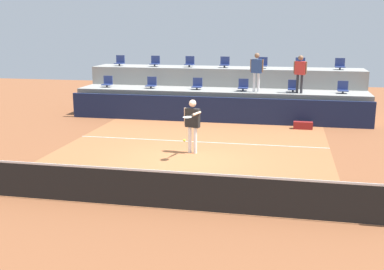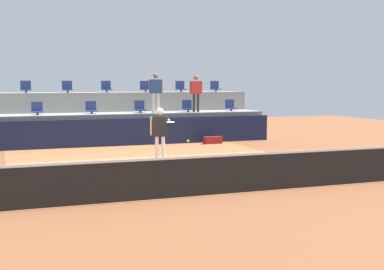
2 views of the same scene
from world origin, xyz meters
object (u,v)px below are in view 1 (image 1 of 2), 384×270
Objects in this scene: stadium_chair_upper_mid_right at (263,64)px; tennis_player at (192,121)px; equipment_bag at (303,125)px; stadium_chair_lower_right at (293,87)px; stadium_chair_lower_left at (151,83)px; stadium_chair_upper_far_right at (340,65)px; stadium_chair_lower_far_left at (107,82)px; stadium_chair_upper_mid_left at (190,63)px; stadium_chair_lower_mid_left at (197,85)px; spectator_in_grey at (300,71)px; stadium_chair_lower_mid_right at (243,86)px; spectator_in_white at (257,69)px; stadium_chair_upper_center at (225,63)px; stadium_chair_upper_left at (155,62)px; tennis_ball at (184,140)px; stadium_chair_lower_far_right at (343,88)px; stadium_chair_upper_right at (300,64)px; stadium_chair_upper_far_left at (120,61)px.

tennis_player is at bearing -102.07° from stadium_chair_upper_mid_right.
stadium_chair_lower_right is at bearing 103.64° from equipment_bag.
stadium_chair_upper_far_right reaches higher than stadium_chair_lower_left.
stadium_chair_upper_mid_right reaches higher than equipment_bag.
tennis_player is (-1.75, -8.16, -1.23)m from stadium_chair_upper_mid_right.
stadium_chair_lower_far_left is at bearing 180.00° from stadium_chair_lower_right.
stadium_chair_upper_far_right reaches higher than tennis_player.
equipment_bag is at bearing -33.87° from stadium_chair_upper_mid_left.
stadium_chair_lower_mid_left is 4.59m from spectator_in_grey.
stadium_chair_lower_mid_right is 0.68× the size of equipment_bag.
spectator_in_white is at bearing -166.29° from stadium_chair_lower_right.
stadium_chair_upper_center is 1.81m from stadium_chair_upper_mid_right.
stadium_chair_upper_left is 5.61m from spectator_in_white.
spectator_in_white is (-0.13, -2.18, -0.05)m from stadium_chair_upper_mid_right.
spectator_in_white is (5.17, -2.18, -0.05)m from stadium_chair_upper_left.
stadium_chair_lower_left is 0.31× the size of spectator_in_white.
stadium_chair_upper_left and stadium_chair_upper_mid_left have the same top height.
stadium_chair_upper_mid_right is at bearing 0.00° from stadium_chair_upper_center.
stadium_chair_lower_left reaches higher than tennis_player.
stadium_chair_upper_mid_right is at bearing 180.00° from stadium_chair_upper_far_right.
stadium_chair_upper_mid_left is at bearing 160.15° from stadium_chair_lower_right.
spectator_in_white reaches higher than spectator_in_grey.
stadium_chair_lower_mid_left is 1.00× the size of stadium_chair_upper_center.
tennis_player is 2.05m from tennis_ball.
stadium_chair_lower_mid_left is at bearing -119.02° from stadium_chair_upper_center.
spectator_in_grey reaches higher than stadium_chair_lower_left.
stadium_chair_upper_mid_right reaches higher than stadium_chair_lower_far_right.
stadium_chair_lower_mid_right is 1.00× the size of stadium_chair_upper_mid_right.
stadium_chair_upper_left is at bearing 180.00° from stadium_chair_upper_center.
spectator_in_white is at bearing -32.80° from stadium_chair_lower_mid_right.
stadium_chair_upper_right reaches higher than stadium_chair_lower_right.
spectator_in_white reaches higher than tennis_player.
spectator_in_grey is (3.51, -2.18, -0.10)m from stadium_chair_upper_center.
stadium_chair_upper_mid_left is 1.00× the size of stadium_chair_upper_far_right.
stadium_chair_upper_left is 8.34m from equipment_bag.
stadium_chair_upper_mid_right is at bearing 0.00° from stadium_chair_upper_mid_left.
stadium_chair_lower_far_right is at bearing 50.34° from tennis_player.
spectator_in_white is at bearing 74.88° from tennis_player.
stadium_chair_upper_left is 0.32× the size of spectator_in_grey.
stadium_chair_upper_far_left is at bearing 164.31° from stadium_chair_lower_mid_right.
stadium_chair_upper_mid_right is 2.77m from spectator_in_grey.
stadium_chair_upper_far_left is at bearing 180.00° from stadium_chair_upper_left.
stadium_chair_upper_mid_left reaches higher than stadium_chair_lower_far_right.
stadium_chair_lower_mid_left is 1.00× the size of stadium_chair_upper_far_left.
stadium_chair_upper_far_right is 11.49m from tennis_ball.
stadium_chair_upper_far_right is at bearing 0.00° from stadium_chair_upper_right.
stadium_chair_lower_right is at bearing -99.35° from stadium_chair_upper_right.
stadium_chair_lower_far_right is 1.00× the size of stadium_chair_upper_far_left.
tennis_player is at bearing -116.61° from stadium_chair_lower_right.
tennis_ball is (5.56, -8.40, -0.54)m from stadium_chair_lower_far_left.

